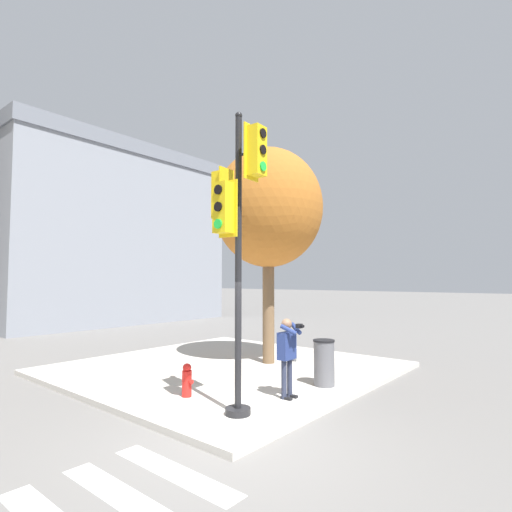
# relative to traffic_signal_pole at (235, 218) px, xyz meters

# --- Properties ---
(ground_plane) EXTENTS (160.00, 160.00, 0.00)m
(ground_plane) POSITION_rel_traffic_signal_pole_xyz_m (-0.63, -0.51, -3.66)
(ground_plane) COLOR slate
(sidewalk_corner) EXTENTS (8.00, 8.00, 0.13)m
(sidewalk_corner) POSITION_rel_traffic_signal_pole_xyz_m (2.87, 2.99, -3.59)
(sidewalk_corner) COLOR #BCB7AD
(sidewalk_corner) RESTS_ON ground_plane
(traffic_signal_pole) EXTENTS (0.81, 1.15, 5.55)m
(traffic_signal_pole) POSITION_rel_traffic_signal_pole_xyz_m (0.00, 0.00, 0.00)
(traffic_signal_pole) COLOR black
(traffic_signal_pole) RESTS_ON sidewalk_corner
(person_photographer) EXTENTS (0.58, 0.54, 1.61)m
(person_photographer) POSITION_rel_traffic_signal_pole_xyz_m (1.50, -0.10, -2.57)
(person_photographer) COLOR black
(person_photographer) RESTS_ON sidewalk_corner
(street_tree) EXTENTS (3.22, 3.22, 6.33)m
(street_tree) POSITION_rel_traffic_signal_pole_xyz_m (3.96, 2.32, 0.99)
(street_tree) COLOR brown
(street_tree) RESTS_ON sidewalk_corner
(fire_hydrant) EXTENTS (0.20, 0.26, 0.68)m
(fire_hydrant) POSITION_rel_traffic_signal_pole_xyz_m (0.23, 1.56, -3.20)
(fire_hydrant) COLOR red
(fire_hydrant) RESTS_ON sidewalk_corner
(trash_bin) EXTENTS (0.49, 0.49, 1.04)m
(trash_bin) POSITION_rel_traffic_signal_pole_xyz_m (2.80, -0.19, -3.01)
(trash_bin) COLOR #5B5B60
(trash_bin) RESTS_ON sidewalk_corner
(building_right) EXTENTS (13.39, 8.62, 10.49)m
(building_right) POSITION_rel_traffic_signal_pole_xyz_m (7.73, 18.71, 1.60)
(building_right) COLOR gray
(building_right) RESTS_ON ground_plane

